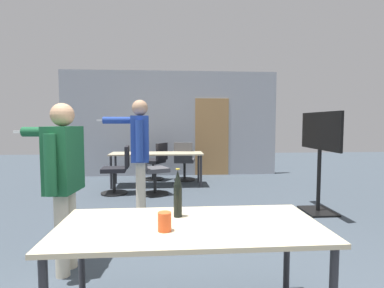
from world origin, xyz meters
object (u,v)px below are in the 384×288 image
object	(u,v)px
person_right_polo	(139,147)
office_chair_side_rolled	(184,162)
person_far_watching	(63,171)
office_chair_near_pushed	(151,172)
drink_cup	(165,222)
beer_bottle	(178,194)
tv_screen	(320,149)
office_chair_far_right	(156,163)
office_chair_mid_tucked	(118,171)

from	to	relation	value
person_right_polo	office_chair_side_rolled	size ratio (longest dim) A/B	1.85
person_right_polo	person_far_watching	world-z (taller)	person_right_polo
office_chair_side_rolled	office_chair_near_pushed	xyz separation A→B (m)	(-0.71, -1.38, 0.01)
office_chair_near_pushed	drink_cup	size ratio (longest dim) A/B	7.98
office_chair_side_rolled	beer_bottle	distance (m)	5.09
tv_screen	beer_bottle	distance (m)	3.27
tv_screen	person_right_polo	bearing A→B (deg)	-89.51
person_far_watching	beer_bottle	distance (m)	1.27
office_chair_far_right	office_chair_near_pushed	bearing A→B (deg)	-149.22
tv_screen	office_chair_mid_tucked	bearing A→B (deg)	-113.85
person_right_polo	office_chair_mid_tucked	size ratio (longest dim) A/B	1.85
office_chair_far_right	person_far_watching	bearing A→B (deg)	-156.90
tv_screen	office_chair_mid_tucked	distance (m)	3.71
person_far_watching	office_chair_side_rolled	distance (m)	4.57
beer_bottle	drink_cup	bearing A→B (deg)	-108.12
person_right_polo	drink_cup	world-z (taller)	person_right_polo
person_right_polo	drink_cup	size ratio (longest dim) A/B	14.60
office_chair_near_pushed	beer_bottle	distance (m)	3.73
tv_screen	person_right_polo	distance (m)	2.78
tv_screen	person_far_watching	distance (m)	3.71
beer_bottle	office_chair_side_rolled	bearing A→B (deg)	86.63
tv_screen	person_far_watching	bearing A→B (deg)	-63.90
person_far_watching	drink_cup	bearing A→B (deg)	-130.37
office_chair_mid_tucked	drink_cup	size ratio (longest dim) A/B	7.91
office_chair_side_rolled	office_chair_mid_tucked	size ratio (longest dim) A/B	1.00
person_far_watching	drink_cup	distance (m)	1.39
person_right_polo	tv_screen	bearing A→B (deg)	-92.55
office_chair_near_pushed	drink_cup	bearing A→B (deg)	-19.36
office_chair_far_right	drink_cup	world-z (taller)	office_chair_far_right
office_chair_near_pushed	office_chair_mid_tucked	world-z (taller)	office_chair_near_pushed
tv_screen	office_chair_far_right	xyz separation A→B (m)	(-2.68, 2.86, -0.57)
office_chair_mid_tucked	drink_cup	world-z (taller)	office_chair_mid_tucked
drink_cup	person_far_watching	bearing A→B (deg)	133.87
person_right_polo	drink_cup	bearing A→B (deg)	-174.10
person_far_watching	office_chair_mid_tucked	bearing A→B (deg)	6.25
tv_screen	office_chair_far_right	bearing A→B (deg)	-136.95
person_right_polo	office_chair_near_pushed	xyz separation A→B (m)	(0.09, 1.35, -0.60)
office_chair_far_right	office_chair_mid_tucked	distance (m)	1.54
office_chair_near_pushed	beer_bottle	size ratio (longest dim) A/B	2.71
office_chair_far_right	drink_cup	size ratio (longest dim) A/B	7.66
office_chair_far_right	office_chair_near_pushed	size ratio (longest dim) A/B	0.96
office_chair_near_pushed	office_chair_mid_tucked	size ratio (longest dim) A/B	1.01
office_chair_near_pushed	drink_cup	world-z (taller)	office_chair_near_pushed
tv_screen	office_chair_near_pushed	distance (m)	3.05
office_chair_near_pushed	person_far_watching	bearing A→B (deg)	-36.17
office_chair_far_right	office_chair_side_rolled	distance (m)	0.71
person_right_polo	beer_bottle	bearing A→B (deg)	-170.88
person_far_watching	office_chair_near_pushed	world-z (taller)	person_far_watching
office_chair_side_rolled	tv_screen	bearing A→B (deg)	-44.30
person_far_watching	office_chair_far_right	distance (m)	4.57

